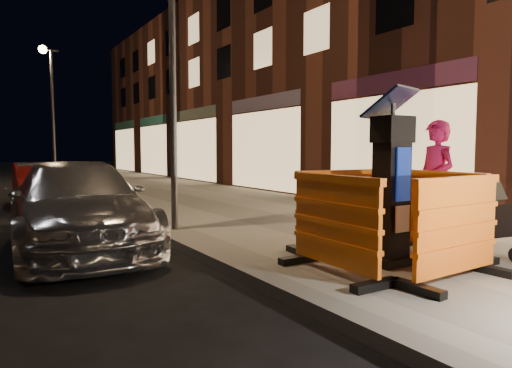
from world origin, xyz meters
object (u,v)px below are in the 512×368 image
parking_kiosk (391,182)px  barrier_kerbside (334,225)px  man (435,183)px  stroller (499,217)px  barrier_bldgside (438,213)px  car_silver (78,247)px  barrier_back (340,210)px  car_red (41,205)px  barrier_front (457,230)px

parking_kiosk → barrier_kerbside: (-0.95, 0.00, -0.47)m
man → stroller: 1.01m
barrier_bldgside → car_silver: size_ratio=0.31×
barrier_back → car_red: 10.04m
car_silver → barrier_back: bearing=-40.2°
parking_kiosk → car_red: size_ratio=0.57×
barrier_kerbside → stroller: barrier_kerbside is taller
barrier_front → barrier_kerbside: (-0.95, 0.95, 0.00)m
barrier_kerbside → car_red: barrier_kerbside is taller
barrier_back → car_silver: barrier_back is taller
barrier_front → barrier_kerbside: bearing=132.7°
parking_kiosk → stroller: parking_kiosk is taller
barrier_kerbside → barrier_bldgside: same height
barrier_kerbside → car_silver: size_ratio=0.31×
barrier_kerbside → parking_kiosk: bearing=-89.3°
barrier_bldgside → car_silver: 5.68m
parking_kiosk → man: 1.51m
barrier_front → barrier_bldgside: size_ratio=1.00×
barrier_bldgside → car_red: barrier_bldgside is taller
barrier_front → barrier_kerbside: same height
car_red → barrier_kerbside: bearing=-78.3°
car_red → car_silver: bearing=-90.5°
barrier_kerbside → man: man is taller
parking_kiosk → man: bearing=19.2°
car_red → barrier_bldgside: bearing=-68.7°
parking_kiosk → barrier_front: size_ratio=1.40×
barrier_front → barrier_bldgside: bearing=42.7°
car_silver → car_red: bearing=91.7°
car_silver → man: (4.56, -3.47, 1.11)m
barrier_front → stroller: (1.64, 0.48, -0.05)m
car_silver → stroller: bearing=-39.3°
barrier_front → car_silver: bearing=120.4°
man → stroller: bearing=27.0°
barrier_front → barrier_kerbside: 1.34m
car_silver → barrier_kerbside: bearing=-57.7°
barrier_kerbside → barrier_front: bearing=-134.3°
barrier_bldgside → car_silver: bearing=50.9°
parking_kiosk → stroller: (1.64, -0.47, -0.52)m
barrier_back → stroller: bearing=-35.2°
barrier_back → barrier_bldgside: 1.34m
barrier_kerbside → stroller: bearing=-99.6°
parking_kiosk → barrier_back: 1.06m
car_silver → car_red: size_ratio=1.30×
barrier_kerbside → man: (2.39, 0.43, 0.37)m
barrier_bldgside → man: size_ratio=0.79×
parking_kiosk → barrier_bldgside: (0.95, 0.00, -0.47)m
parking_kiosk → barrier_kerbside: 1.06m
barrier_bldgside → car_red: (-3.90, 10.52, -0.74)m
barrier_bldgside → man: (0.49, 0.43, 0.37)m
barrier_back → car_red: bearing=112.8°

